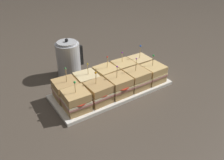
{
  "coord_description": "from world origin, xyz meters",
  "views": [
    {
      "loc": [
        -0.61,
        -0.91,
        0.73
      ],
      "look_at": [
        0.0,
        0.0,
        0.07
      ],
      "focal_mm": 38.0,
      "sensor_mm": 36.0,
      "label": 1
    }
  ],
  "objects": [
    {
      "name": "sandwich_front_left",
      "position": [
        -0.12,
        -0.06,
        0.07
      ],
      "size": [
        0.12,
        0.12,
        0.17
      ],
      "color": "tan",
      "rests_on": "serving_platter"
    },
    {
      "name": "sandwich_front_far_left",
      "position": [
        -0.24,
        -0.06,
        0.07
      ],
      "size": [
        0.12,
        0.12,
        0.16
      ],
      "color": "tan",
      "rests_on": "serving_platter"
    },
    {
      "name": "kettle_steel",
      "position": [
        -0.11,
        0.29,
        0.11
      ],
      "size": [
        0.16,
        0.14,
        0.24
      ],
      "color": "#B7BABF",
      "rests_on": "ground_plane"
    },
    {
      "name": "sandwich_front_right",
      "position": [
        0.12,
        -0.06,
        0.07
      ],
      "size": [
        0.12,
        0.12,
        0.18
      ],
      "color": "tan",
      "rests_on": "serving_platter"
    },
    {
      "name": "sandwich_back_left",
      "position": [
        -0.12,
        0.06,
        0.07
      ],
      "size": [
        0.12,
        0.12,
        0.16
      ],
      "color": "beige",
      "rests_on": "serving_platter"
    },
    {
      "name": "serving_platter",
      "position": [
        0.0,
        0.0,
        0.01
      ],
      "size": [
        0.66,
        0.27,
        0.02
      ],
      "color": "white",
      "rests_on": "ground_plane"
    },
    {
      "name": "sandwich_front_center",
      "position": [
        0.0,
        -0.06,
        0.07
      ],
      "size": [
        0.12,
        0.12,
        0.17
      ],
      "color": "tan",
      "rests_on": "serving_platter"
    },
    {
      "name": "sandwich_back_right",
      "position": [
        0.12,
        0.06,
        0.07
      ],
      "size": [
        0.12,
        0.12,
        0.16
      ],
      "color": "tan",
      "rests_on": "serving_platter"
    },
    {
      "name": "sandwich_back_center",
      "position": [
        -0.0,
        0.06,
        0.07
      ],
      "size": [
        0.12,
        0.12,
        0.17
      ],
      "color": "tan",
      "rests_on": "serving_platter"
    },
    {
      "name": "sandwich_back_far_left",
      "position": [
        -0.24,
        0.06,
        0.07
      ],
      "size": [
        0.12,
        0.12,
        0.18
      ],
      "color": "tan",
      "rests_on": "serving_platter"
    },
    {
      "name": "sandwich_back_far_right",
      "position": [
        0.24,
        0.06,
        0.07
      ],
      "size": [
        0.12,
        0.12,
        0.18
      ],
      "color": "#DBB77A",
      "rests_on": "serving_platter"
    },
    {
      "name": "ground_plane",
      "position": [
        0.0,
        0.0,
        0.0
      ],
      "size": [
        6.0,
        6.0,
        0.0
      ],
      "primitive_type": "plane",
      "color": "#4C4238"
    },
    {
      "name": "sandwich_front_far_right",
      "position": [
        0.24,
        -0.06,
        0.07
      ],
      "size": [
        0.12,
        0.12,
        0.16
      ],
      "color": "tan",
      "rests_on": "serving_platter"
    }
  ]
}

